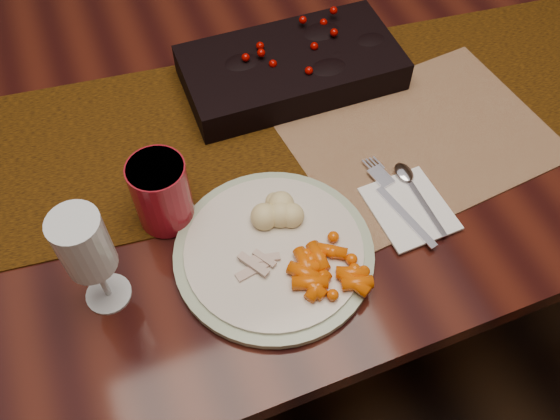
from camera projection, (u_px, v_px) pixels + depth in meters
name	position (u px, v px, depth m)	size (l,w,h in m)	color
floor	(256.00, 300.00, 1.64)	(5.00, 5.00, 0.00)	black
dining_table	(250.00, 226.00, 1.33)	(1.80, 1.00, 0.75)	black
table_runner	(229.00, 130.00, 0.99)	(1.75, 0.36, 0.00)	#563914
centerpiece	(291.00, 64.00, 1.03)	(0.37, 0.19, 0.07)	black
placemat_main	(421.00, 138.00, 0.98)	(0.41, 0.30, 0.00)	brown
dinner_plate	(274.00, 252.00, 0.84)	(0.29, 0.29, 0.02)	beige
baby_carrots	(321.00, 272.00, 0.80)	(0.10, 0.08, 0.02)	#D85103
mashed_potatoes	(276.00, 208.00, 0.85)	(0.07, 0.07, 0.04)	#F2DF90
turkey_shreds	(260.00, 269.00, 0.81)	(0.07, 0.06, 0.02)	#D9AD96
napkin	(409.00, 208.00, 0.89)	(0.11, 0.13, 0.00)	white
fork	(399.00, 206.00, 0.89)	(0.02, 0.16, 0.00)	white
spoon	(419.00, 197.00, 0.90)	(0.03, 0.13, 0.00)	silver
red_cup	(161.00, 193.00, 0.84)	(0.08, 0.08, 0.11)	maroon
wine_glass	(92.00, 262.00, 0.74)	(0.06, 0.06, 0.18)	#A8BCCA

